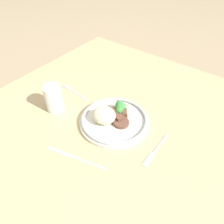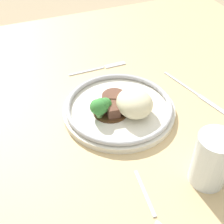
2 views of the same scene
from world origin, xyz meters
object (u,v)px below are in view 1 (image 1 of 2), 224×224
juice_glass (54,99)px  fork (154,152)px  knife (73,157)px  plate (113,118)px  spoon (70,89)px

juice_glass → fork: size_ratio=0.66×
knife → plate: bearing=-105.4°
plate → spoon: (0.28, -0.05, -0.02)m
plate → juice_glass: size_ratio=2.36×
fork → knife: (0.20, 0.18, 0.00)m
knife → spoon: (0.28, -0.26, 0.00)m
knife → spoon: 0.38m
fork → spoon: bearing=-100.0°
plate → fork: bearing=170.5°
plate → knife: (0.01, 0.21, -0.02)m
fork → spoon: (0.48, -0.08, 0.00)m
plate → juice_glass: juice_glass is taller
plate → knife: bearing=88.2°
fork → knife: 0.27m
plate → fork: 0.20m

